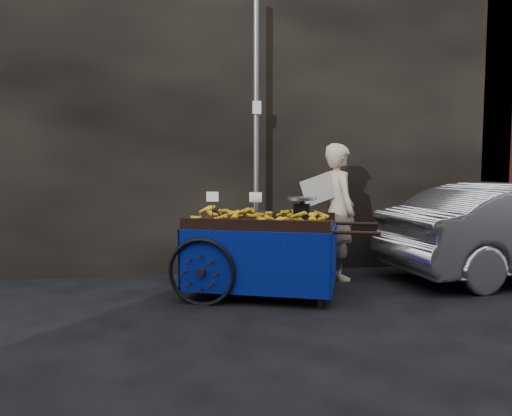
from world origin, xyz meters
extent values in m
plane|color=black|center=(0.00, 0.00, 0.00)|extent=(80.00, 80.00, 0.00)
cube|color=black|center=(-1.00, 2.60, 2.50)|extent=(11.00, 2.00, 5.00)
cylinder|color=slate|center=(0.30, 1.30, 2.00)|extent=(0.08, 0.08, 4.00)
cube|color=white|center=(0.30, 1.25, 2.40)|extent=(0.12, 0.02, 0.18)
cube|color=black|center=(0.20, 0.27, 0.86)|extent=(1.99, 1.62, 0.06)
cube|color=black|center=(0.38, 0.74, 0.94)|extent=(1.62, 0.66, 0.11)
cube|color=black|center=(0.02, -0.21, 0.94)|extent=(1.62, 0.66, 0.11)
cube|color=black|center=(0.75, -0.41, 0.43)|extent=(0.07, 0.07, 0.86)
cube|color=black|center=(1.06, 0.40, 0.43)|extent=(0.07, 0.07, 0.86)
cylinder|color=black|center=(1.10, -0.54, 0.86)|extent=(0.52, 0.23, 0.04)
cylinder|color=black|center=(1.41, 0.26, 0.86)|extent=(0.52, 0.23, 0.04)
torus|color=black|center=(-0.56, -0.07, 0.38)|extent=(0.77, 0.34, 0.81)
torus|color=black|center=(-0.14, 1.02, 0.38)|extent=(0.77, 0.34, 0.81)
cylinder|color=black|center=(-0.35, 0.48, 0.38)|extent=(0.48, 1.14, 0.05)
cube|color=#070980|center=(0.00, -0.25, 0.49)|extent=(1.65, 0.65, 0.73)
cube|color=#070980|center=(0.40, 0.78, 0.49)|extent=(1.65, 0.65, 0.73)
cube|color=#070980|center=(-0.61, 0.58, 0.49)|extent=(0.42, 1.05, 0.73)
cube|color=#070980|center=(1.01, -0.05, 0.49)|extent=(0.42, 1.05, 0.73)
cube|color=black|center=(0.67, 0.14, 1.04)|extent=(0.23, 0.21, 0.17)
cylinder|color=silver|center=(0.67, 0.14, 1.19)|extent=(0.47, 0.47, 0.03)
cube|color=white|center=(-0.39, 0.37, 1.22)|extent=(0.14, 0.06, 0.12)
cube|color=white|center=(0.11, 0.17, 1.22)|extent=(0.14, 0.06, 0.12)
imported|color=tan|center=(1.40, 0.94, 0.95)|extent=(0.55, 0.75, 1.90)
cube|color=#BCBBB4|center=(1.10, 0.84, 1.28)|extent=(0.58, 0.10, 0.50)
ellipsoid|color=blue|center=(1.02, 0.54, 0.12)|extent=(0.26, 0.21, 0.24)
camera|label=1|loc=(-0.85, -5.70, 1.61)|focal=35.00mm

